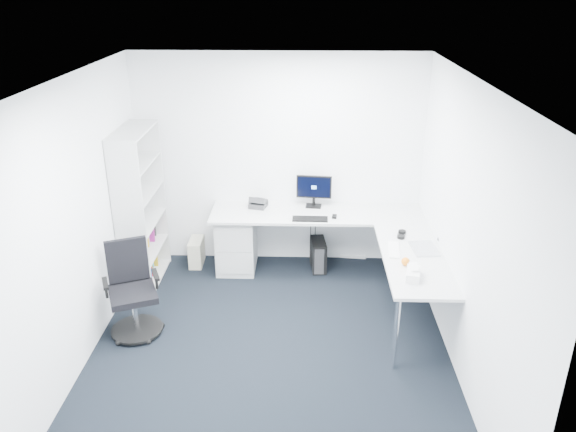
{
  "coord_description": "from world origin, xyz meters",
  "views": [
    {
      "loc": [
        0.33,
        -4.66,
        3.5
      ],
      "look_at": [
        0.15,
        1.05,
        1.05
      ],
      "focal_mm": 35.0,
      "sensor_mm": 36.0,
      "label": 1
    }
  ],
  "objects_px": {
    "task_chair": "(132,292)",
    "monitor": "(314,191)",
    "l_desk": "(322,254)",
    "bookshelf": "(140,208)",
    "laptop": "(425,238)"
  },
  "relations": [
    {
      "from": "task_chair",
      "to": "monitor",
      "type": "bearing_deg",
      "value": 18.37
    },
    {
      "from": "monitor",
      "to": "laptop",
      "type": "distance_m",
      "value": 1.66
    },
    {
      "from": "l_desk",
      "to": "laptop",
      "type": "relative_size",
      "value": 7.29
    },
    {
      "from": "monitor",
      "to": "l_desk",
      "type": "bearing_deg",
      "value": -73.84
    },
    {
      "from": "bookshelf",
      "to": "laptop",
      "type": "xyz_separation_m",
      "value": [
        3.24,
        -0.69,
        -0.02
      ]
    },
    {
      "from": "task_chair",
      "to": "bookshelf",
      "type": "bearing_deg",
      "value": 76.54
    },
    {
      "from": "l_desk",
      "to": "task_chair",
      "type": "bearing_deg",
      "value": -150.75
    },
    {
      "from": "l_desk",
      "to": "laptop",
      "type": "height_order",
      "value": "laptop"
    },
    {
      "from": "bookshelf",
      "to": "l_desk",
      "type": "bearing_deg",
      "value": -1.32
    },
    {
      "from": "l_desk",
      "to": "laptop",
      "type": "distance_m",
      "value": 1.35
    },
    {
      "from": "laptop",
      "to": "bookshelf",
      "type": "bearing_deg",
      "value": 162.44
    },
    {
      "from": "l_desk",
      "to": "bookshelf",
      "type": "xyz_separation_m",
      "value": [
        -2.17,
        0.05,
        0.56
      ]
    },
    {
      "from": "l_desk",
      "to": "monitor",
      "type": "xyz_separation_m",
      "value": [
        -0.1,
        0.54,
        0.61
      ]
    },
    {
      "from": "bookshelf",
      "to": "task_chair",
      "type": "distance_m",
      "value": 1.26
    },
    {
      "from": "l_desk",
      "to": "laptop",
      "type": "xyz_separation_m",
      "value": [
        1.07,
        -0.64,
        0.54
      ]
    }
  ]
}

